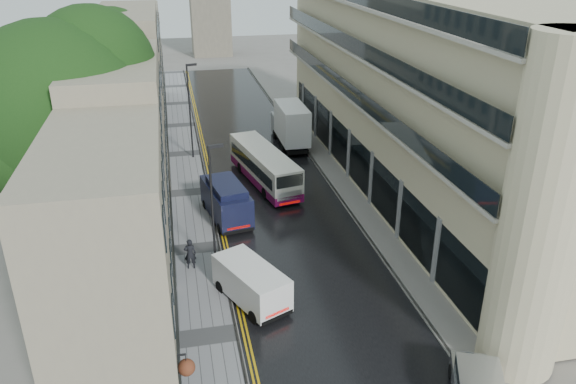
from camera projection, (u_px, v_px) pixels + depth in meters
name	position (u px, v px, depth m)	size (l,w,h in m)	color
road	(269.00, 187.00, 41.91)	(9.00, 85.00, 0.02)	black
left_sidewalk	(190.00, 193.00, 40.78)	(2.70, 85.00, 0.12)	gray
right_sidewalk	(339.00, 180.00, 42.91)	(1.80, 85.00, 0.12)	slate
old_shop_row	(131.00, 107.00, 39.89)	(4.50, 56.00, 12.00)	gray
modern_block	(415.00, 92.00, 39.66)	(8.00, 40.00, 14.00)	#C3BA91
tree_near	(63.00, 143.00, 30.00)	(10.56, 10.56, 13.89)	black
tree_far	(95.00, 95.00, 41.95)	(9.24, 9.24, 12.46)	black
cream_bus	(265.00, 182.00, 39.45)	(2.18, 9.57, 2.61)	white
white_lorry	(283.00, 131.00, 47.87)	(2.20, 7.34, 3.85)	white
white_van	(254.00, 305.00, 26.58)	(1.95, 4.54, 2.06)	white
navy_van	(219.00, 214.00, 34.73)	(2.12, 5.30, 2.70)	black
pedestrian	(190.00, 254.00, 30.96)	(0.66, 0.43, 1.81)	black
lamp_post_near	(212.00, 211.00, 29.70)	(0.82, 0.18, 7.25)	black
lamp_post_far	(190.00, 112.00, 45.76)	(0.87, 0.19, 7.77)	black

